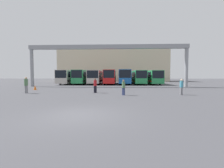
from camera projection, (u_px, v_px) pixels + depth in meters
name	position (u px, v px, depth m)	size (l,w,h in m)	color
ground_plane	(78.00, 115.00, 7.43)	(200.00, 200.00, 0.00)	#47474C
building_backdrop	(113.00, 66.00, 56.89)	(38.73, 12.00, 11.23)	beige
overhead_gantry	(107.00, 52.00, 26.47)	(28.18, 0.80, 7.43)	gray
bus_slot_0	(70.00, 76.00, 36.74)	(2.60, 11.82, 3.22)	beige
bus_slot_1	(82.00, 76.00, 35.81)	(2.49, 10.23, 3.24)	#268C4C
bus_slot_2	(96.00, 76.00, 35.88)	(2.58, 10.67, 3.17)	beige
bus_slot_3	(110.00, 76.00, 36.60)	(2.47, 12.40, 3.26)	red
bus_slot_4	(124.00, 76.00, 35.86)	(2.62, 11.21, 3.31)	#1959A5
bus_slot_5	(138.00, 77.00, 36.21)	(2.45, 12.19, 3.13)	#268C4C
bus_slot_6	(152.00, 77.00, 35.87)	(2.55, 11.79, 3.11)	#268C4C
pedestrian_near_left	(95.00, 85.00, 17.20)	(0.35, 0.35, 1.68)	black
pedestrian_near_right	(123.00, 87.00, 15.10)	(0.33, 0.33, 1.57)	navy
pedestrian_mid_left	(26.00, 85.00, 16.78)	(0.38, 0.38, 1.84)	gray
pedestrian_mid_right	(181.00, 86.00, 15.39)	(0.34, 0.34, 1.64)	gray
traffic_cone	(35.00, 88.00, 20.82)	(0.38, 0.38, 0.66)	orange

